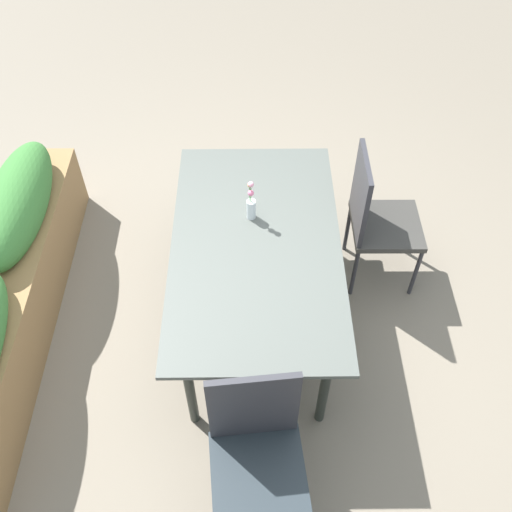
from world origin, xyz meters
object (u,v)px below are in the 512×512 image
(chair_end_left, at_px, (256,448))
(planter_box, at_px, (6,293))
(dining_table, at_px, (256,250))
(flower_vase, at_px, (251,205))
(chair_near_right, at_px, (375,215))

(chair_end_left, xyz_separation_m, planter_box, (1.05, 1.52, -0.17))
(chair_end_left, distance_m, planter_box, 1.85)
(dining_table, relative_size, flower_vase, 6.14)
(chair_end_left, height_order, chair_near_right, chair_near_right)
(chair_near_right, height_order, planter_box, chair_near_right)
(chair_near_right, xyz_separation_m, flower_vase, (-0.17, 0.80, 0.27))
(dining_table, relative_size, planter_box, 0.68)
(chair_end_left, bearing_deg, dining_table, -96.02)
(chair_end_left, bearing_deg, planter_box, -40.22)
(chair_near_right, xyz_separation_m, planter_box, (-0.48, 2.30, -0.17))
(chair_end_left, height_order, planter_box, chair_end_left)
(chair_end_left, relative_size, planter_box, 0.40)
(dining_table, xyz_separation_m, chair_near_right, (0.39, -0.77, -0.11))
(chair_near_right, relative_size, planter_box, 0.40)
(dining_table, distance_m, flower_vase, 0.27)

